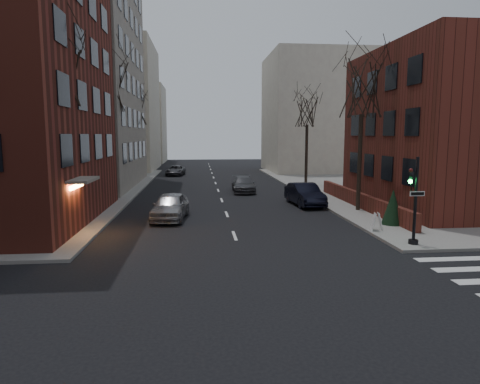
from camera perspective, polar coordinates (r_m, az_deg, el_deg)
name	(u,v)px	position (r m, az deg, el deg)	size (l,w,h in m)	color
ground	(278,355)	(10.77, 5.03, -20.87)	(160.00, 160.00, 0.00)	black
building_left_tan	(34,39)	(46.73, -25.77, 17.86)	(18.00, 18.00, 28.00)	gray
building_right_brick	(463,129)	(33.69, 27.57, 7.42)	(12.00, 14.00, 11.00)	maroon
low_wall_right	(360,200)	(30.72, 15.67, -1.02)	(0.35, 16.00, 1.00)	maroon
building_distant_la	(106,108)	(65.75, -17.46, 10.69)	(14.00, 16.00, 18.00)	beige
building_distant_ra	(318,114)	(61.69, 10.40, 10.21)	(14.00, 14.00, 16.00)	beige
building_distant_lb	(137,124)	(82.08, -13.57, 8.76)	(10.00, 12.00, 14.00)	beige
traffic_signal	(414,206)	(20.96, 22.18, -1.77)	(0.76, 0.44, 4.00)	black
tree_left_a	(60,69)	(24.55, -22.90, 14.88)	(4.18, 4.18, 10.26)	#2D231C
tree_left_b	(108,86)	(36.18, -17.18, 13.32)	(4.40, 4.40, 10.80)	#2D231C
tree_left_c	(135,108)	(49.87, -13.88, 10.77)	(3.96, 3.96, 9.72)	#2D231C
tree_right_a	(362,89)	(29.42, 15.99, 13.02)	(3.96, 3.96, 9.72)	#2D231C
tree_right_b	(307,109)	(42.70, 8.97, 10.86)	(3.74, 3.74, 9.18)	#2D231C
streetlamp_near	(108,147)	(31.95, -17.22, 5.71)	(0.36, 0.36, 6.28)	black
streetlamp_far	(143,142)	(51.70, -12.77, 6.48)	(0.36, 0.36, 6.28)	black
parked_sedan	(305,194)	(31.51, 8.62, -0.32)	(1.71, 4.92, 1.62)	black
car_lane_silver	(170,206)	(26.36, -9.30, -1.88)	(1.91, 4.76, 1.62)	gray
car_lane_gray	(243,184)	(38.33, 0.45, 1.01)	(1.94, 4.77, 1.39)	#3E3E43
car_lane_far	(176,170)	(54.77, -8.59, 2.86)	(2.07, 4.49, 1.25)	#3E3D42
sandwich_board	(377,222)	(23.56, 17.77, -3.78)	(0.41, 0.58, 0.93)	white
evergreen_shrub	(393,207)	(25.32, 19.70, -1.87)	(1.19, 1.19, 1.98)	black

